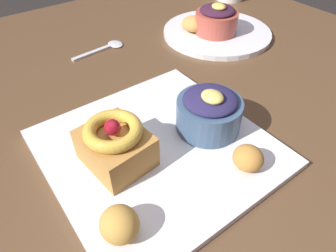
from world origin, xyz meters
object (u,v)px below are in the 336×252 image
(back_plate, at_px, (217,32))
(front_plate, at_px, (157,148))
(back_pastry, at_px, (194,24))
(fritter_front, at_px, (248,158))
(back_ramekin, at_px, (217,20))
(spoon, at_px, (105,48))
(berry_ramekin, at_px, (209,111))
(cake_slice, at_px, (115,144))
(fritter_middle, at_px, (120,224))

(back_plate, bearing_deg, front_plate, -55.65)
(front_plate, bearing_deg, back_pastry, 132.12)
(fritter_front, distance_m, back_plate, 0.43)
(back_ramekin, relative_size, spoon, 0.78)
(berry_ramekin, relative_size, back_plate, 0.38)
(cake_slice, xyz_separation_m, fritter_middle, (0.10, -0.05, -0.01))
(berry_ramekin, distance_m, fritter_front, 0.09)
(fritter_front, xyz_separation_m, spoon, (-0.44, 0.02, -0.03))
(fritter_front, height_order, spoon, fritter_front)
(fritter_middle, xyz_separation_m, back_pastry, (-0.36, 0.41, -0.00))
(front_plate, relative_size, back_pastry, 5.24)
(cake_slice, height_order, fritter_middle, cake_slice)
(berry_ramekin, distance_m, fritter_middle, 0.21)
(berry_ramekin, distance_m, back_plate, 0.36)
(back_plate, bearing_deg, spoon, -111.23)
(cake_slice, distance_m, back_plate, 0.47)
(front_plate, xyz_separation_m, back_pastry, (-0.27, 0.29, 0.02))
(front_plate, distance_m, back_plate, 0.42)
(berry_ramekin, height_order, fritter_middle, berry_ramekin)
(cake_slice, height_order, back_plate, cake_slice)
(cake_slice, relative_size, fritter_middle, 2.11)
(cake_slice, bearing_deg, back_plate, 119.24)
(cake_slice, height_order, fritter_front, cake_slice)
(fritter_middle, bearing_deg, fritter_front, 84.94)
(front_plate, relative_size, fritter_middle, 6.54)
(fritter_middle, height_order, back_pastry, fritter_middle)
(fritter_middle, relative_size, back_pastry, 0.80)
(cake_slice, bearing_deg, fritter_middle, -27.61)
(front_plate, xyz_separation_m, fritter_front, (0.11, 0.07, 0.02))
(cake_slice, bearing_deg, berry_ramekin, 81.46)
(front_plate, bearing_deg, fritter_middle, -51.50)
(front_plate, height_order, berry_ramekin, berry_ramekin)
(back_plate, bearing_deg, back_ramekin, -63.69)
(back_plate, distance_m, spoon, 0.27)
(front_plate, bearing_deg, cake_slice, -97.86)
(cake_slice, xyz_separation_m, berry_ramekin, (0.02, 0.15, -0.00))
(back_ramekin, bearing_deg, spoon, -113.34)
(back_ramekin, bearing_deg, berry_ramekin, -45.26)
(cake_slice, height_order, back_pastry, cake_slice)
(fritter_middle, relative_size, spoon, 0.37)
(front_plate, xyz_separation_m, back_ramekin, (-0.23, 0.33, 0.04))
(fritter_front, relative_size, fritter_middle, 0.90)
(spoon, bearing_deg, back_ramekin, -28.94)
(back_ramekin, height_order, spoon, back_ramekin)
(front_plate, bearing_deg, berry_ramekin, 80.99)
(cake_slice, bearing_deg, back_pastry, 125.97)
(fritter_front, height_order, back_plate, fritter_front)
(fritter_middle, bearing_deg, back_pastry, 131.16)
(fritter_front, distance_m, fritter_middle, 0.19)
(spoon, bearing_deg, cake_slice, -120.48)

